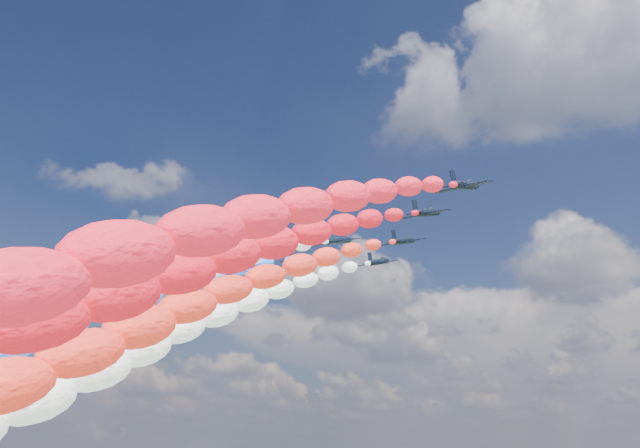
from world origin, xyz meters
The scene contains 14 objects.
jet_0 centered at (-32.28, -7.40, 93.94)m, with size 8.76×11.75×2.59m, color black, non-canonical shape.
jet_1 centered at (-23.87, 5.61, 93.94)m, with size 8.76×11.75×2.59m, color black, non-canonical shape.
jet_2 centered at (-12.70, 16.68, 93.94)m, with size 8.76×11.75×2.59m, color black, non-canonical shape.
trail_2 centered at (-12.70, -39.19, 70.43)m, with size 6.66×108.82×50.94m, color #2569FC, non-canonical shape.
jet_3 centered at (0.66, 9.59, 93.94)m, with size 8.76×11.75×2.59m, color black, non-canonical shape.
trail_3 centered at (0.66, -46.28, 70.43)m, with size 6.66×108.82×50.94m, color silver, non-canonical shape.
jet_4 centered at (-0.54, 28.45, 93.94)m, with size 8.76×11.75×2.59m, color black, non-canonical shape.
trail_4 centered at (-0.54, -27.42, 70.43)m, with size 6.66×108.82×50.94m, color white, non-canonical shape.
jet_5 centered at (11.33, 16.46, 93.94)m, with size 8.76×11.75×2.59m, color black, non-canonical shape.
trail_5 centered at (11.33, -39.41, 70.43)m, with size 6.66×108.82×50.94m, color red, non-canonical shape.
jet_6 centered at (22.42, 2.82, 93.94)m, with size 8.76×11.75×2.59m, color black, non-canonical shape.
trail_6 centered at (22.42, -53.05, 70.43)m, with size 6.66×108.82×50.94m, color red, non-canonical shape.
jet_7 centered at (33.06, -6.45, 93.94)m, with size 8.76×11.75×2.59m, color black, non-canonical shape.
trail_7 centered at (33.06, -62.32, 70.43)m, with size 6.66×108.82×50.94m, color red, non-canonical shape.
Camera 1 is at (71.17, -108.46, 54.50)m, focal length 41.40 mm.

